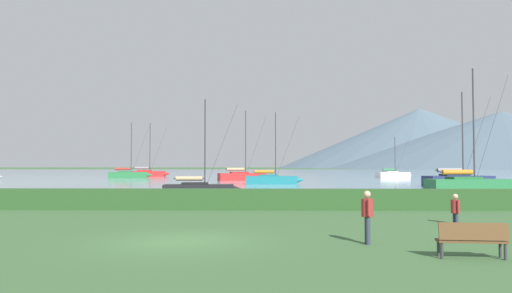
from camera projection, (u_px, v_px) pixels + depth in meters
The scene contains 16 objects.
ground_plane at pixel (180, 241), 15.30m from camera, with size 1000.00×1000.00×0.00m, color #385B33.
harbor_water at pixel (257, 173), 152.17m from camera, with size 320.00×246.00×0.00m, color gray.
hedge_line at pixel (216, 199), 26.31m from camera, with size 80.00×1.20×1.12m, color #284C23.
sailboat_slip_0 at pixel (147, 173), 101.44m from camera, with size 8.92×3.50×11.43m.
sailboat_slip_1 at pixel (128, 174), 90.28m from camera, with size 8.33×4.04×10.53m.
sailboat_slip_2 at pixel (200, 189), 38.45m from camera, with size 6.56×2.33×7.79m.
sailboat_slip_3 at pixel (272, 179), 61.50m from camera, with size 7.63×2.49×9.30m.
sailboat_slip_4 at pixel (393, 174), 93.93m from camera, with size 7.65×3.86×8.02m.
sailboat_slip_6 at pixel (459, 180), 54.78m from camera, with size 9.08×3.94×10.93m.
sailboat_slip_8 at pixel (242, 176), 75.96m from camera, with size 8.73×4.52×11.19m.
sailboat_slip_9 at pixel (469, 184), 43.83m from camera, with size 8.69×3.34×11.44m.
park_bench_near_path at pixel (472, 238), 12.44m from camera, with size 1.77×0.62×0.95m.
person_seated_viewer at pixel (455, 207), 19.81m from camera, with size 0.36×0.57×1.25m.
person_standing_walker at pixel (367, 213), 14.75m from camera, with size 0.36×0.57×1.65m.
distant_hill_west_ridge at pixel (420, 138), 425.01m from camera, with size 250.82×250.82×53.14m, color #4C6070.
distant_hill_central_peak at pixel (502, 140), 353.94m from camera, with size 261.57×261.57×42.67m, color #4C6070.
Camera 1 is at (2.73, -15.36, 2.44)m, focal length 33.46 mm.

